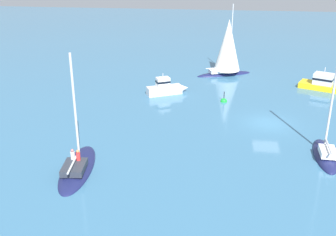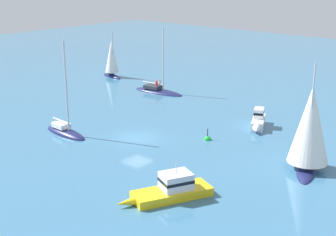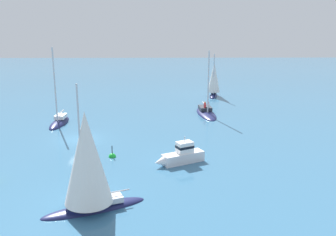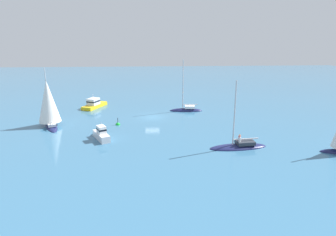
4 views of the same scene
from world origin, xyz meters
name	(u,v)px [view 2 (image 2 of 4)]	position (x,y,z in m)	size (l,w,h in m)	color
ground_plane	(137,138)	(0.00, 0.00, 0.00)	(160.00, 160.00, 0.00)	teal
sailboat	(158,91)	(15.16, 11.03, 0.16)	(3.05, 7.80, 9.19)	#191E4C
cabin_cruiser	(258,121)	(10.81, -7.27, 0.74)	(4.90, 3.22, 2.52)	white
launch	(172,189)	(-7.70, -11.30, 0.70)	(7.24, 4.35, 2.67)	yellow
yacht	(65,132)	(-3.87, 6.42, 0.20)	(2.04, 6.21, 10.13)	#191E4C
yacht_1	(310,129)	(3.98, -16.23, 3.50)	(7.58, 4.65, 9.49)	#191E4C
sloop	(112,60)	(17.62, 22.90, 2.57)	(2.43, 4.70, 7.49)	#191E4C
channel_buoy	(207,140)	(4.25, -5.57, 0.01)	(0.73, 0.73, 1.51)	green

